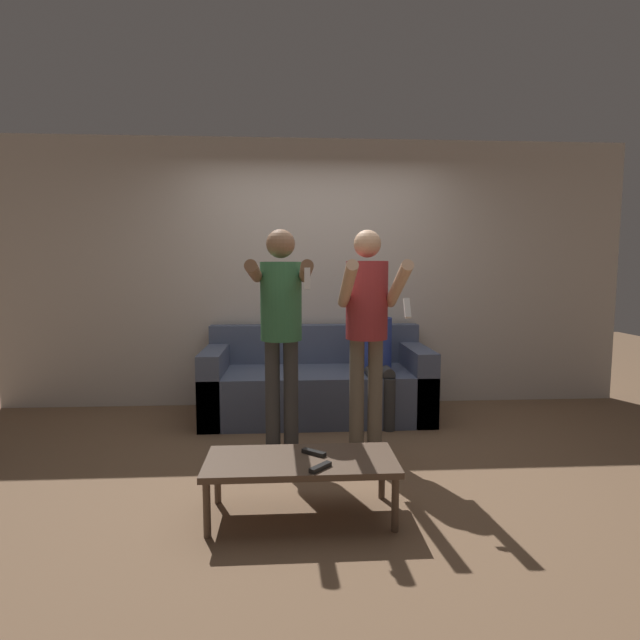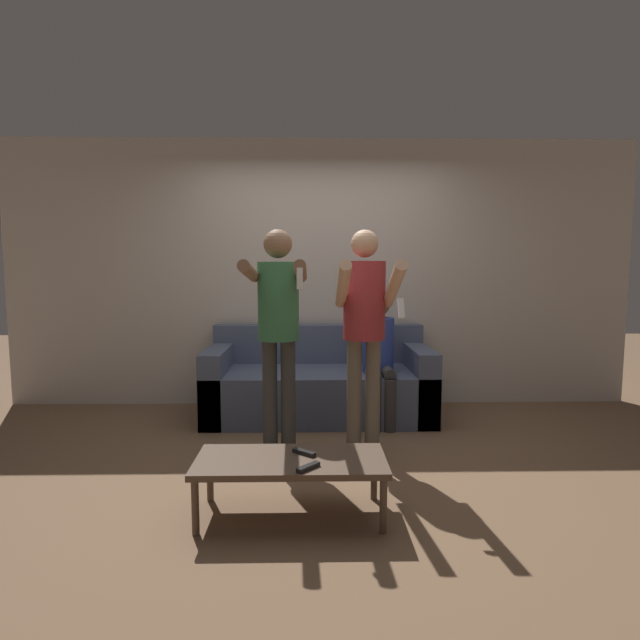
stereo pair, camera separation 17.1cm
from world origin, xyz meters
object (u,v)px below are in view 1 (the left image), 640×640
Objects in this scene: couch at (317,386)px; person_seated at (377,352)px; person_standing_left at (281,317)px; remote_near at (320,467)px; remote_far at (314,453)px; person_standing_right at (367,318)px; coffee_table at (301,464)px.

person_seated is at bearing -21.93° from couch.
couch is 1.34m from person_standing_left.
person_seated is at bearing 44.51° from person_standing_left.
couch is 15.80× the size of remote_near.
person_seated reaches higher than remote_near.
person_seated is at bearing 68.38° from remote_far.
couch is 1.34m from person_standing_right.
coffee_table is at bearing -113.11° from person_seated.
couch is at bearing 106.58° from person_standing_right.
person_standing_right is 1.26m from coffee_table.
person_standing_left is at bearing -179.65° from person_standing_right.
remote_far is (-0.66, -1.66, -0.30)m from person_seated.
person_seated is at bearing 71.33° from remote_near.
couch is 2.10m from remote_near.
remote_far is at bearing -111.62° from person_seated.
person_standing_left is 1.10m from remote_far.
remote_near is at bearing -57.90° from coffee_table.
remote_near is at bearing -108.67° from person_seated.
person_standing_right reaches higher than remote_near.
couch is 1.95m from coffee_table.
person_seated is (0.54, -0.22, 0.36)m from couch.
person_seated is 1.82m from remote_far.
coffee_table is (-0.51, -0.88, -0.74)m from person_standing_right.
person_standing_left reaches higher than person_standing_right.
person_standing_left is at bearing -106.49° from couch.
person_standing_right is at bearing -105.21° from person_seated.
person_standing_left is at bearing 103.39° from remote_far.
remote_far is at bearing 36.66° from coffee_table.
coffee_table is at bearing -143.34° from remote_far.
person_seated is 1.90m from coffee_table.
person_standing_left is 1.16m from coffee_table.
couch is 14.94× the size of remote_far.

